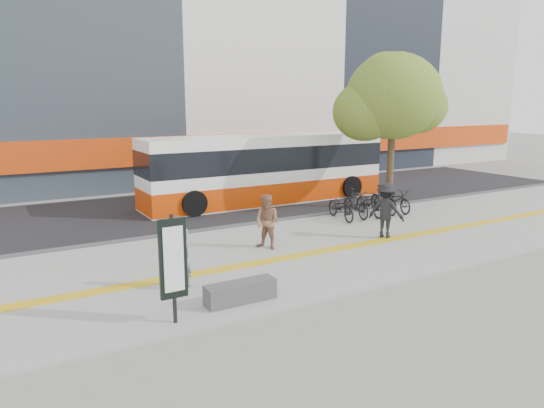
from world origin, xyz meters
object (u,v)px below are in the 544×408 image
seated_woman (182,259)px  street_tree (391,98)px  bench (241,292)px  pedestrian_dark (386,210)px  signboard (173,260)px  bus (266,171)px  pedestrian_tan (267,222)px

seated_woman → street_tree: bearing=175.4°
bench → pedestrian_dark: size_ratio=0.90×
signboard → street_tree: street_tree is taller
bus → street_tree: bearing=-45.3°
street_tree → bus: size_ratio=0.58×
bench → seated_woman: seated_woman is taller
bench → street_tree: (9.78, 6.02, 4.21)m
bus → pedestrian_tan: (-3.61, -6.44, -0.53)m
signboard → seated_woman: signboard is taller
bench → pedestrian_dark: 6.95m
bench → pedestrian_tan: 4.17m
bench → pedestrian_dark: (6.47, 2.46, 0.66)m
bus → signboard: bearing=-127.7°
pedestrian_tan → street_tree: bearing=82.6°
bench → signboard: bearing=-169.2°
bench → pedestrian_tan: (2.53, 3.26, 0.59)m
signboard → pedestrian_tan: 5.48m
signboard → street_tree: size_ratio=0.35×
seated_woman → pedestrian_dark: pedestrian_dark is taller
seated_woman → pedestrian_dark: 7.35m
signboard → street_tree: (11.38, 6.33, 3.15)m
bench → street_tree: street_tree is taller
bus → pedestrian_tan: bus is taller
pedestrian_tan → seated_woman: bearing=-89.2°
bus → pedestrian_tan: size_ratio=6.69×
street_tree → seated_woman: (-10.58, -4.62, -3.70)m
bus → pedestrian_tan: 7.41m
bus → bench: bearing=-122.3°
street_tree → seated_woman: size_ratio=4.33×
street_tree → pedestrian_tan: size_ratio=3.85×
signboard → bus: bus is taller
street_tree → bus: (-3.64, 3.68, -3.08)m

